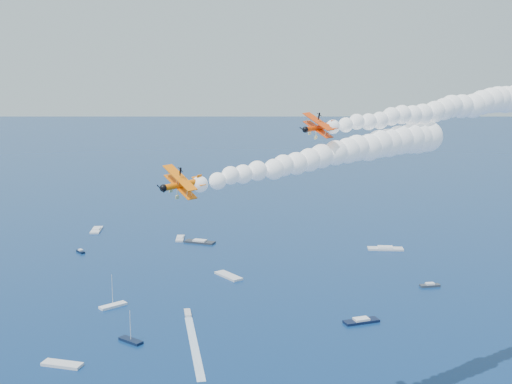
{
  "coord_description": "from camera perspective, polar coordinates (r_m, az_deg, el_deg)",
  "views": [
    {
      "loc": [
        9.69,
        -68.35,
        66.12
      ],
      "look_at": [
        2.71,
        30.14,
        47.87
      ],
      "focal_mm": 45.17,
      "sensor_mm": 36.0,
      "label": 1
    }
  ],
  "objects": [
    {
      "name": "spectator_boats",
      "position": [
        192.62,
        -1.93,
        -9.5
      ],
      "size": [
        237.87,
        186.41,
        0.7
      ],
      "color": "silver",
      "rests_on": "ground"
    },
    {
      "name": "smoke_trail_lead",
      "position": [
        126.59,
        15.83,
        6.98
      ],
      "size": [
        57.51,
        54.58,
        10.0
      ],
      "primitive_type": null,
      "rotation": [
        0.0,
        0.0,
        3.75
      ],
      "color": "white"
    },
    {
      "name": "biplane_trail",
      "position": [
        92.02,
        -6.58,
        0.66
      ],
      "size": [
        10.57,
        10.99,
        7.38
      ],
      "primitive_type": null,
      "rotation": [
        -0.37,
        0.07,
        3.83
      ],
      "color": "#FF6B05"
    },
    {
      "name": "biplane_lead",
      "position": [
        108.28,
        5.62,
        5.69
      ],
      "size": [
        9.9,
        10.51,
        6.96
      ],
      "primitive_type": null,
      "rotation": [
        -0.34,
        0.07,
        3.75
      ],
      "color": "#E63B04"
    },
    {
      "name": "smoke_trail_trail",
      "position": [
        107.67,
        6.42,
        3.21
      ],
      "size": [
        57.6,
        56.69,
        10.0
      ],
      "primitive_type": null,
      "rotation": [
        0.0,
        0.0,
        3.83
      ],
      "color": "white"
    }
  ]
}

